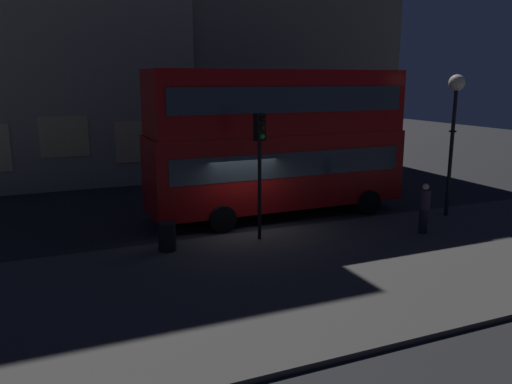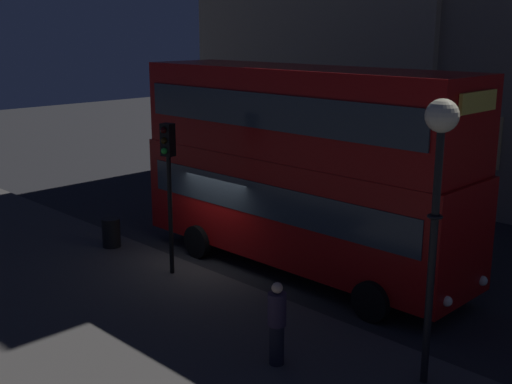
# 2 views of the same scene
# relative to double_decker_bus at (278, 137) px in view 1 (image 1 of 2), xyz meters

# --- Properties ---
(ground_plane) EXTENTS (80.00, 80.00, 0.00)m
(ground_plane) POSITION_rel_double_decker_bus_xyz_m (-1.94, -1.20, -3.09)
(ground_plane) COLOR #232326
(sidewalk_slab) EXTENTS (44.00, 8.15, 0.12)m
(sidewalk_slab) POSITION_rel_double_decker_bus_xyz_m (-1.94, -6.07, -3.03)
(sidewalk_slab) COLOR #423F3D
(sidewalk_slab) RESTS_ON ground
(building_with_clock) EXTENTS (12.82, 10.22, 18.32)m
(building_with_clock) POSITION_rel_double_decker_bus_xyz_m (-7.27, 13.07, 6.07)
(building_with_clock) COLOR tan
(building_with_clock) RESTS_ON ground
(building_plain_facade) EXTENTS (17.11, 8.75, 16.44)m
(building_plain_facade) POSITION_rel_double_decker_bus_xyz_m (3.62, 12.66, 5.13)
(building_plain_facade) COLOR gray
(building_plain_facade) RESTS_ON ground
(double_decker_bus) EXTENTS (10.14, 2.94, 5.59)m
(double_decker_bus) POSITION_rel_double_decker_bus_xyz_m (0.00, 0.00, 0.00)
(double_decker_bus) COLOR #9E0C0C
(double_decker_bus) RESTS_ON ground
(traffic_light_near_kerb) EXTENTS (0.37, 0.39, 4.08)m
(traffic_light_near_kerb) POSITION_rel_double_decker_bus_xyz_m (-2.01, -2.87, -0.04)
(traffic_light_near_kerb) COLOR black
(traffic_light_near_kerb) RESTS_ON sidewalk_slab
(street_lamp) EXTENTS (0.59, 0.59, 5.30)m
(street_lamp) POSITION_rel_double_decker_bus_xyz_m (5.80, -2.96, 1.19)
(street_lamp) COLOR black
(street_lamp) RESTS_ON sidewalk_slab
(pedestrian) EXTENTS (0.37, 0.37, 1.71)m
(pedestrian) POSITION_rel_double_decker_bus_xyz_m (3.38, -4.43, -2.09)
(pedestrian) COLOR black
(pedestrian) RESTS_ON sidewalk_slab
(litter_bin) EXTENTS (0.55, 0.55, 0.88)m
(litter_bin) POSITION_rel_double_decker_bus_xyz_m (-5.07, -2.79, -2.53)
(litter_bin) COLOR black
(litter_bin) RESTS_ON sidewalk_slab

